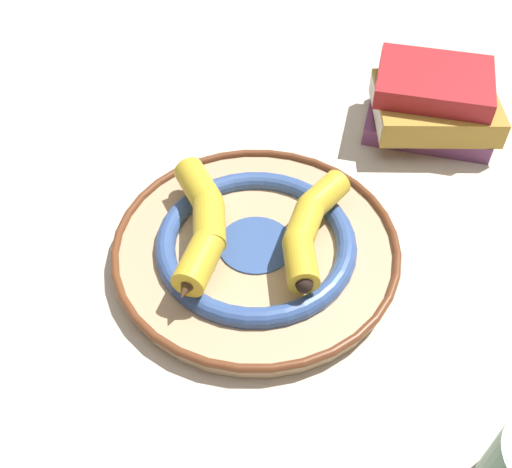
# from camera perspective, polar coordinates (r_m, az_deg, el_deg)

# --- Properties ---
(ground_plane) EXTENTS (2.80, 2.80, 0.00)m
(ground_plane) POSITION_cam_1_polar(r_m,az_deg,el_deg) (0.74, -1.09, -1.28)
(ground_plane) COLOR beige
(decorative_bowl) EXTENTS (0.34, 0.34, 0.04)m
(decorative_bowl) POSITION_cam_1_polar(r_m,az_deg,el_deg) (0.72, 0.00, -1.20)
(decorative_bowl) COLOR tan
(decorative_bowl) RESTS_ON ground_plane
(banana_a) EXTENTS (0.17, 0.13, 0.04)m
(banana_a) POSITION_cam_1_polar(r_m,az_deg,el_deg) (0.69, 5.22, 0.96)
(banana_a) COLOR gold
(banana_a) RESTS_ON decorative_bowl
(banana_b) EXTENTS (0.21, 0.09, 0.04)m
(banana_b) POSITION_cam_1_polar(r_m,az_deg,el_deg) (0.69, -5.17, 0.92)
(banana_b) COLOR gold
(banana_b) RESTS_ON decorative_bowl
(book_stack) EXTENTS (0.20, 0.21, 0.09)m
(book_stack) POSITION_cam_1_polar(r_m,az_deg,el_deg) (0.91, 16.37, 11.76)
(book_stack) COLOR #753D70
(book_stack) RESTS_ON ground_plane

